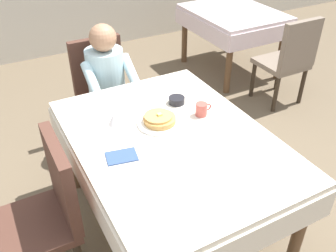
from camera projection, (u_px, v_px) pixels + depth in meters
ground_plane at (171, 221)px, 2.61m from camera, size 14.00×14.00×0.00m
dining_table_main at (172, 149)px, 2.25m from camera, size 1.12×1.52×0.74m
chair_diner at (103, 87)px, 3.15m from camera, size 0.44×0.45×0.93m
diner_person at (108, 80)px, 2.96m from camera, size 0.40×0.43×1.12m
chair_left_side at (48, 207)px, 2.01m from camera, size 0.45×0.44×0.93m
plate_breakfast at (160, 123)px, 2.31m from camera, size 0.28×0.28×0.02m
breakfast_stack at (159, 119)px, 2.29m from camera, size 0.20×0.21×0.06m
cup_coffee at (202, 109)px, 2.37m from camera, size 0.11×0.08×0.08m
bowl_butter at (177, 100)px, 2.51m from camera, size 0.11×0.11×0.04m
syrup_pitcher at (114, 119)px, 2.29m from camera, size 0.08×0.08×0.07m
fork_left_of_plate at (133, 134)px, 2.22m from camera, size 0.03×0.18×0.00m
knife_right_of_plate at (187, 117)px, 2.37m from camera, size 0.03×0.20×0.00m
spoon_near_edge at (182, 154)px, 2.06m from camera, size 0.15×0.02×0.00m
napkin_folded at (122, 156)px, 2.04m from camera, size 0.19×0.15×0.01m
background_table_far at (233, 21)px, 4.30m from camera, size 0.92×1.12×0.74m
background_chair_empty at (290, 57)px, 3.67m from camera, size 0.44×0.45×0.93m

